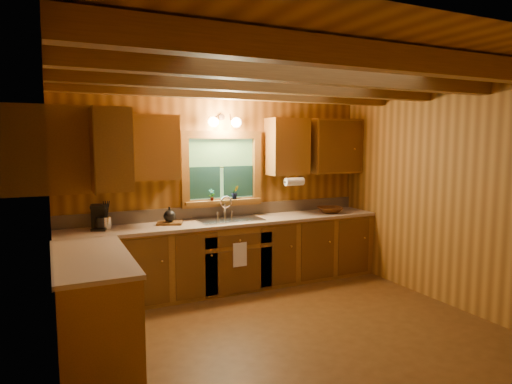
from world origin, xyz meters
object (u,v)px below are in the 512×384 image
object	(u,v)px
sink	(230,223)
coffee_maker	(99,217)
wicker_basket	(330,210)
cutting_board	(170,223)

from	to	relation	value
sink	coffee_maker	world-z (taller)	sink
coffee_maker	wicker_basket	world-z (taller)	coffee_maker
wicker_basket	cutting_board	bearing A→B (deg)	176.65
coffee_maker	wicker_basket	xyz separation A→B (m)	(3.09, -0.15, -0.10)
cutting_board	wicker_basket	distance (m)	2.28
sink	coffee_maker	xyz separation A→B (m)	(-1.59, 0.07, 0.19)
coffee_maker	cutting_board	bearing A→B (deg)	18.75
sink	cutting_board	bearing A→B (deg)	176.18
sink	cutting_board	world-z (taller)	sink
sink	wicker_basket	size ratio (longest dim) A/B	2.36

